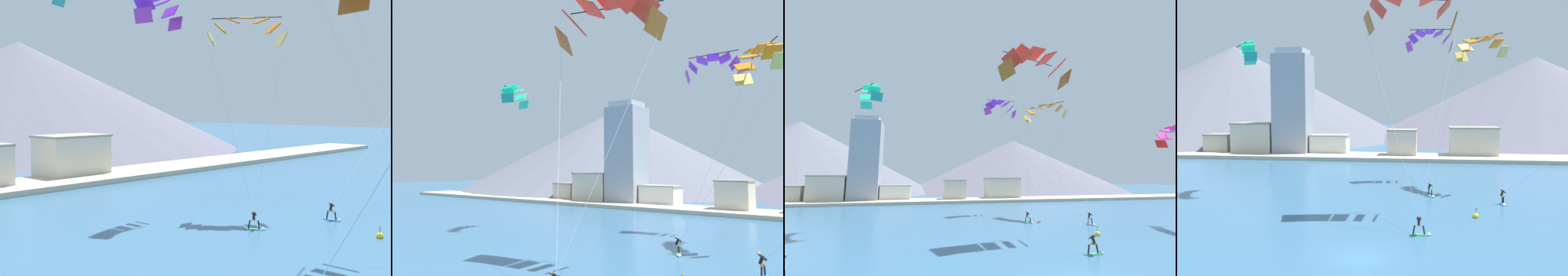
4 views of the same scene
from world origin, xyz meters
TOP-DOWN VIEW (x-y plane):
  - kitesurfer_near_lead at (12.18, 17.40)m, footprint 0.62×1.75m
  - kitesurfer_mid_center at (4.76, 20.41)m, footprint 1.12×1.74m
  - kitesurfer_far_left at (4.02, 5.59)m, footprint 1.74×0.66m
  - parafoil_kite_near_lead at (22.86, 13.74)m, footprint 12.24×7.12m
  - parafoil_kite_mid_center at (10.50, 25.78)m, footprint 8.82×8.45m
  - parafoil_kite_far_left at (2.74, 12.80)m, footprint 8.81×9.54m
  - parafoil_kite_distant_high_outer at (-16.50, 20.38)m, footprint 4.04×5.35m
  - parafoil_kite_distant_low_drift at (4.43, 31.57)m, footprint 6.40×3.23m
  - race_marker_buoy at (8.85, 11.73)m, footprint 0.56×0.56m
  - shoreline_strip at (0.00, 54.21)m, footprint 180.00×10.00m
  - shore_building_harbour_front at (-31.17, 57.29)m, footprint 8.60×6.52m
  - shore_building_promenade_mid at (-15.62, 57.79)m, footprint 7.76×4.46m
  - shore_building_quay_east at (-0.71, 55.66)m, footprint 5.73×4.77m
  - shore_building_quay_west at (12.93, 57.41)m, footprint 9.31×6.43m
  - shore_building_old_town at (-38.88, 57.45)m, footprint 5.44×5.64m
  - highrise_tower at (-23.10, 57.59)m, footprint 7.00×7.00m
  - mountain_peak_west_ridge at (-58.08, 105.75)m, footprint 109.77×109.77m
  - mountain_peak_central_summit at (36.43, 111.32)m, footprint 102.68×102.68m

SIDE VIEW (x-z plane):
  - race_marker_buoy at x=8.85m, z-range -0.35..0.67m
  - shoreline_strip at x=0.00m, z-range 0.00..0.70m
  - kitesurfer_mid_center at x=4.76m, z-range -0.36..1.32m
  - kitesurfer_far_left at x=4.02m, z-range -0.34..1.39m
  - kitesurfer_near_lead at x=12.18m, z-range -0.35..1.43m
  - shore_building_promenade_mid at x=-15.62m, z-range 0.01..4.30m
  - shore_building_old_town at x=-38.88m, z-range 0.01..4.31m
  - shore_building_quay_east at x=-0.71m, z-range 0.01..5.61m
  - shore_building_quay_west at x=12.93m, z-range 0.01..6.08m
  - shore_building_harbour_front at x=-31.17m, z-range 0.01..6.68m
  - highrise_tower at x=-23.10m, z-range -0.21..21.37m
  - parafoil_kite_near_lead at x=22.86m, z-range 6.13..17.64m
  - mountain_peak_central_summit at x=36.43m, z-range 0.00..24.90m
  - mountain_peak_west_ridge at x=-58.08m, z-range 0.00..29.02m
  - parafoil_kite_distant_high_outer at x=-16.50m, z-range 15.43..17.91m
  - parafoil_kite_mid_center at x=10.50m, z-range 8.76..26.09m
  - parafoil_kite_distant_low_drift at x=4.43m, z-range 17.76..20.80m
  - parafoil_kite_far_left at x=2.74m, z-range 9.53..29.11m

